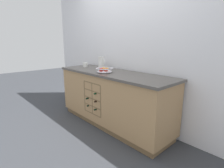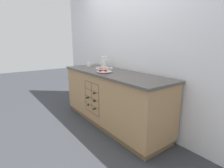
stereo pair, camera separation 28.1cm
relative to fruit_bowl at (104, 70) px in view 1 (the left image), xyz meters
name	(u,v)px [view 1 (the left image)]	position (x,y,z in m)	size (l,w,h in m)	color
ground_plane	(112,124)	(0.06, 0.11, -0.93)	(14.00, 14.00, 0.00)	#383A3F
back_wall	(129,47)	(0.06, 0.49, 0.34)	(4.50, 0.06, 2.55)	white
kitchen_island	(112,98)	(0.05, 0.11, -0.48)	(2.14, 0.68, 0.89)	brown
fruit_bowl	(104,70)	(0.00, 0.00, 0.00)	(0.27, 0.27, 0.08)	silver
white_pitcher	(101,62)	(-0.43, 0.29, 0.06)	(0.17, 0.12, 0.21)	white
ceramic_mug	(85,65)	(-0.75, 0.15, 0.00)	(0.13, 0.09, 0.08)	white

